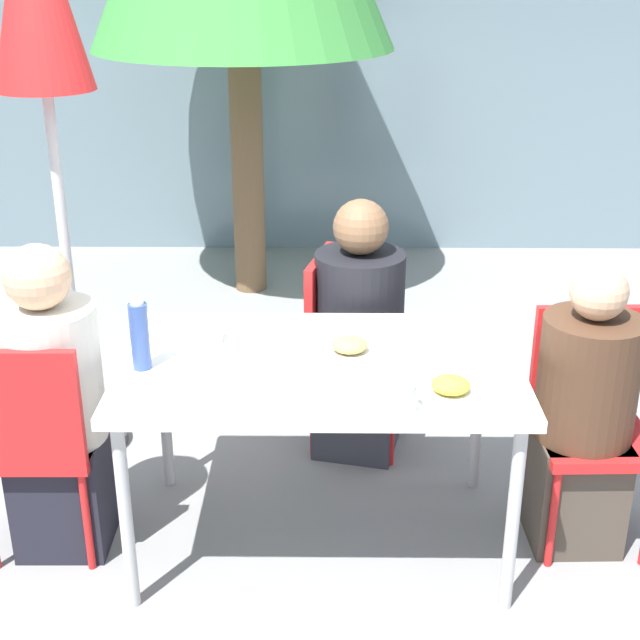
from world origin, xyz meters
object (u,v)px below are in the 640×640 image
at_px(person_right, 583,418).
at_px(person_far, 359,338).
at_px(chair_far, 343,337).
at_px(bottle, 140,335).
at_px(person_left, 55,411).
at_px(drinking_cup, 404,398).
at_px(chair_left, 35,433).
at_px(chair_right, 590,408).
at_px(closed_umbrella, 38,15).
at_px(salad_bowl, 203,333).

height_order(person_right, person_far, person_far).
relative_size(chair_far, bottle, 3.43).
xyz_separation_m(person_far, bottle, (-0.76, -0.74, 0.34)).
height_order(person_left, person_right, person_left).
bearing_deg(drinking_cup, chair_far, 98.67).
distance_m(chair_left, person_far, 1.38).
relative_size(chair_left, person_far, 0.76).
height_order(chair_left, chair_right, same).
xyz_separation_m(person_far, drinking_cup, (0.10, -1.04, 0.26)).
bearing_deg(chair_left, bottle, 2.89).
bearing_deg(chair_left, closed_umbrella, 94.11).
bearing_deg(closed_umbrella, chair_far, 2.86).
height_order(chair_left, bottle, bottle).
relative_size(chair_right, salad_bowl, 6.09).
xyz_separation_m(person_left, chair_far, (1.03, 0.75, -0.04)).
relative_size(chair_left, chair_right, 1.00).
height_order(chair_right, person_right, person_right).
bearing_deg(chair_right, closed_umbrella, -17.55).
bearing_deg(person_left, chair_far, 35.75).
bearing_deg(bottle, chair_right, 6.31).
relative_size(chair_left, person_left, 0.74).
bearing_deg(drinking_cup, closed_umbrella, 141.25).
relative_size(chair_left, drinking_cup, 9.22).
bearing_deg(person_right, person_left, -0.53).
bearing_deg(chair_far, closed_umbrella, -74.03).
relative_size(chair_far, closed_umbrella, 0.37).
height_order(person_far, closed_umbrella, closed_umbrella).
xyz_separation_m(person_right, person_far, (-0.78, 0.65, 0.02)).
xyz_separation_m(chair_left, bottle, (0.39, 0.02, 0.36)).
height_order(chair_left, closed_umbrella, closed_umbrella).
xyz_separation_m(chair_left, salad_bowl, (0.56, 0.25, 0.27)).
xyz_separation_m(person_right, salad_bowl, (-1.36, 0.13, 0.27)).
height_order(person_left, person_far, person_left).
bearing_deg(bottle, salad_bowl, 51.59).
xyz_separation_m(person_far, closed_umbrella, (-1.20, 0.01, 1.30)).
bearing_deg(person_left, bottle, -10.26).
xyz_separation_m(person_right, chair_far, (-0.84, 0.72, -0.00)).
height_order(person_left, chair_far, person_left).
distance_m(chair_far, person_far, 0.10).
bearing_deg(chair_left, chair_far, 37.27).
distance_m(bottle, drinking_cup, 0.91).
bearing_deg(chair_far, drinking_cup, 21.78).
xyz_separation_m(chair_left, drinking_cup, (1.24, -0.27, 0.29)).
distance_m(chair_left, person_left, 0.10).
bearing_deg(drinking_cup, chair_left, 167.68).
relative_size(chair_right, bottle, 3.43).
height_order(person_left, closed_umbrella, closed_umbrella).
bearing_deg(chair_right, drinking_cup, 31.37).
relative_size(person_left, person_far, 1.03).
bearing_deg(closed_umbrella, salad_bowl, -40.31).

